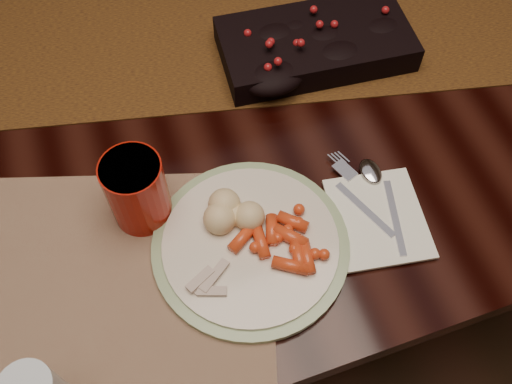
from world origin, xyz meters
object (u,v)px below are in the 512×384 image
object	(u,v)px
mashed_potatoes	(230,209)
napkin	(378,218)
dinner_plate	(250,245)
baby_carrots	(282,248)
red_cup	(137,191)
placemat_main	(95,285)
dining_table	(219,205)
turkey_shreds	(210,286)
centerpiece	(316,41)

from	to	relation	value
mashed_potatoes	napkin	size ratio (longest dim) A/B	0.53
dinner_plate	mashed_potatoes	bearing A→B (deg)	106.05
baby_carrots	red_cup	size ratio (longest dim) A/B	0.99
placemat_main	red_cup	xyz separation A→B (m)	(0.09, 0.09, 0.06)
dining_table	napkin	xyz separation A→B (m)	(0.17, -0.32, 0.38)
placemat_main	turkey_shreds	xyz separation A→B (m)	(0.15, -0.06, 0.02)
turkey_shreds	baby_carrots	bearing A→B (deg)	10.26
mashed_potatoes	napkin	xyz separation A→B (m)	(0.21, -0.07, -0.04)
dinner_plate	turkey_shreds	xyz separation A→B (m)	(-0.08, -0.05, 0.01)
placemat_main	napkin	size ratio (longest dim) A/B	3.18
centerpiece	dinner_plate	size ratio (longest dim) A/B	1.16
centerpiece	dinner_plate	bearing A→B (deg)	-125.45
dining_table	red_cup	size ratio (longest dim) A/B	15.02
centerpiece	baby_carrots	bearing A→B (deg)	-118.78
baby_carrots	turkey_shreds	distance (m)	0.12
baby_carrots	napkin	xyz separation A→B (m)	(0.16, 0.01, -0.02)
turkey_shreds	dinner_plate	bearing A→B (deg)	32.52
placemat_main	dining_table	bearing A→B (deg)	66.50
dining_table	mashed_potatoes	bearing A→B (deg)	-98.24
dining_table	dinner_plate	xyz separation A→B (m)	(-0.02, -0.30, 0.39)
dinner_plate	red_cup	xyz separation A→B (m)	(-0.13, 0.11, 0.05)
centerpiece	mashed_potatoes	xyz separation A→B (m)	(-0.25, -0.28, 0.01)
mashed_potatoes	turkey_shreds	distance (m)	0.12
napkin	baby_carrots	bearing A→B (deg)	-167.48
dining_table	centerpiece	xyz separation A→B (m)	(0.21, 0.03, 0.41)
dining_table	napkin	bearing A→B (deg)	-61.36
mashed_potatoes	red_cup	world-z (taller)	red_cup
centerpiece	baby_carrots	world-z (taller)	centerpiece
centerpiece	red_cup	world-z (taller)	red_cup
centerpiece	red_cup	xyz separation A→B (m)	(-0.37, -0.22, 0.03)
baby_carrots	turkey_shreds	bearing A→B (deg)	-169.74
centerpiece	napkin	distance (m)	0.35
placemat_main	red_cup	distance (m)	0.15
placemat_main	mashed_potatoes	xyz separation A→B (m)	(0.21, 0.03, 0.04)
baby_carrots	napkin	distance (m)	0.16
dinner_plate	placemat_main	bearing A→B (deg)	175.84
dining_table	napkin	size ratio (longest dim) A/B	11.47
mashed_potatoes	placemat_main	bearing A→B (deg)	-171.03
centerpiece	mashed_potatoes	world-z (taller)	centerpiece
mashed_potatoes	dining_table	bearing A→B (deg)	81.76
dinner_plate	mashed_potatoes	world-z (taller)	mashed_potatoes
mashed_potatoes	turkey_shreds	xyz separation A→B (m)	(-0.06, -0.10, -0.02)
baby_carrots	turkey_shreds	world-z (taller)	baby_carrots
baby_carrots	napkin	bearing A→B (deg)	3.34
dinner_plate	turkey_shreds	world-z (taller)	turkey_shreds
dining_table	turkey_shreds	world-z (taller)	turkey_shreds
red_cup	dining_table	bearing A→B (deg)	50.93
dining_table	red_cup	xyz separation A→B (m)	(-0.15, -0.19, 0.44)
red_cup	baby_carrots	bearing A→B (deg)	-38.64
dinner_plate	dining_table	bearing A→B (deg)	85.81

